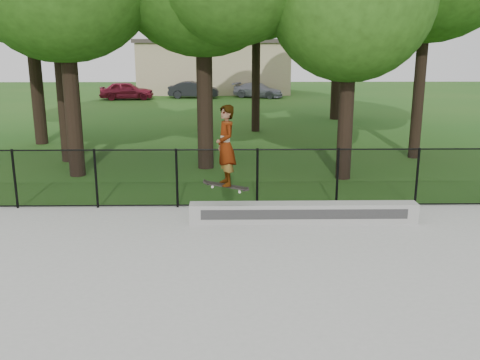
% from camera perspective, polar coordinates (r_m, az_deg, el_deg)
% --- Properties ---
extents(ground, '(100.00, 100.00, 0.00)m').
position_cam_1_polar(ground, '(8.10, 3.89, -15.86)').
color(ground, '#1D5417').
rests_on(ground, ground).
extents(concrete_slab, '(14.00, 12.00, 0.06)m').
position_cam_1_polar(concrete_slab, '(8.09, 3.89, -15.68)').
color(concrete_slab, '#9FA09B').
rests_on(concrete_slab, ground).
extents(grind_ledge, '(5.22, 0.40, 0.46)m').
position_cam_1_polar(grind_ledge, '(12.38, 6.77, -3.48)').
color(grind_ledge, '#979792').
rests_on(grind_ledge, concrete_slab).
extents(car_a, '(3.94, 1.90, 1.31)m').
position_cam_1_polar(car_a, '(40.22, -11.99, 9.32)').
color(car_a, maroon).
rests_on(car_a, ground).
extents(car_b, '(3.40, 1.42, 1.22)m').
position_cam_1_polar(car_b, '(40.60, -4.99, 9.56)').
color(car_b, black).
rests_on(car_b, ground).
extents(car_c, '(3.79, 2.76, 1.09)m').
position_cam_1_polar(car_c, '(40.85, 1.93, 9.55)').
color(car_c, '#8E8FA1').
rests_on(car_c, ground).
extents(skater_airborne, '(0.83, 0.74, 1.93)m').
position_cam_1_polar(skater_airborne, '(11.66, -1.53, 3.55)').
color(skater_airborne, black).
rests_on(skater_airborne, ground).
extents(chainlink_fence, '(16.06, 0.06, 1.50)m').
position_cam_1_polar(chainlink_fence, '(13.29, 1.86, 0.23)').
color(chainlink_fence, black).
rests_on(chainlink_fence, concrete_slab).
extents(distant_building, '(12.40, 6.40, 4.30)m').
position_cam_1_polar(distant_building, '(45.02, -2.73, 12.07)').
color(distant_building, tan).
rests_on(distant_building, ground).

